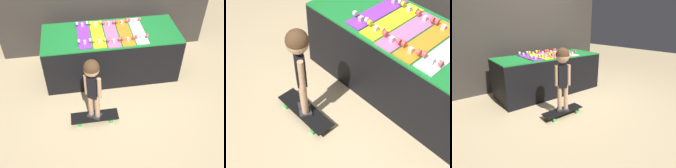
# 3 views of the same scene
# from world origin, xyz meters

# --- Properties ---
(ground_plane) EXTENTS (16.00, 16.00, 0.00)m
(ground_plane) POSITION_xyz_m (0.00, 0.00, 0.00)
(ground_plane) COLOR tan
(back_wall) EXTENTS (3.83, 0.10, 2.56)m
(back_wall) POSITION_xyz_m (0.00, 1.22, 1.28)
(back_wall) COLOR #332D28
(back_wall) RESTS_ON ground_plane
(display_rack) EXTENTS (2.18, 0.88, 0.80)m
(display_rack) POSITION_xyz_m (0.00, 0.50, 0.40)
(display_rack) COLOR black
(display_rack) RESTS_ON ground_plane
(skateboard_purple_on_rack) EXTENTS (0.19, 0.77, 0.09)m
(skateboard_purple_on_rack) POSITION_xyz_m (-0.43, 0.50, 0.81)
(skateboard_purple_on_rack) COLOR purple
(skateboard_purple_on_rack) RESTS_ON display_rack
(skateboard_yellow_on_rack) EXTENTS (0.19, 0.77, 0.09)m
(skateboard_yellow_on_rack) POSITION_xyz_m (-0.22, 0.49, 0.81)
(skateboard_yellow_on_rack) COLOR yellow
(skateboard_yellow_on_rack) RESTS_ON display_rack
(skateboard_pink_on_rack) EXTENTS (0.19, 0.77, 0.09)m
(skateboard_pink_on_rack) POSITION_xyz_m (-0.00, 0.47, 0.81)
(skateboard_pink_on_rack) COLOR pink
(skateboard_pink_on_rack) RESTS_ON display_rack
(skateboard_orange_on_rack) EXTENTS (0.19, 0.77, 0.09)m
(skateboard_orange_on_rack) POSITION_xyz_m (0.22, 0.47, 0.81)
(skateboard_orange_on_rack) COLOR orange
(skateboard_orange_on_rack) RESTS_ON display_rack
(skateboard_white_on_rack) EXTENTS (0.19, 0.77, 0.09)m
(skateboard_white_on_rack) POSITION_xyz_m (0.43, 0.49, 0.81)
(skateboard_white_on_rack) COLOR white
(skateboard_white_on_rack) RESTS_ON display_rack
(skateboard_on_floor) EXTENTS (0.69, 0.21, 0.09)m
(skateboard_on_floor) POSITION_xyz_m (-0.40, -0.56, 0.07)
(skateboard_on_floor) COLOR black
(skateboard_on_floor) RESTS_ON ground_plane
(child) EXTENTS (0.23, 0.20, 1.01)m
(child) POSITION_xyz_m (-0.40, -0.56, 0.80)
(child) COLOR #2D2D33
(child) RESTS_ON skateboard_on_floor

